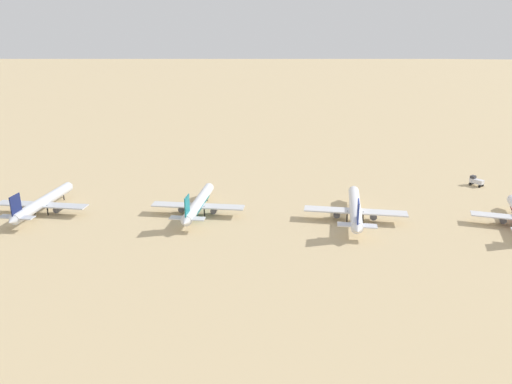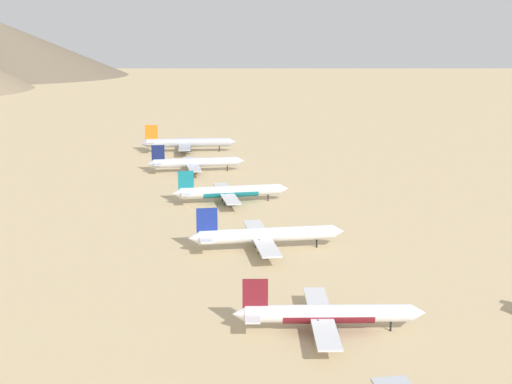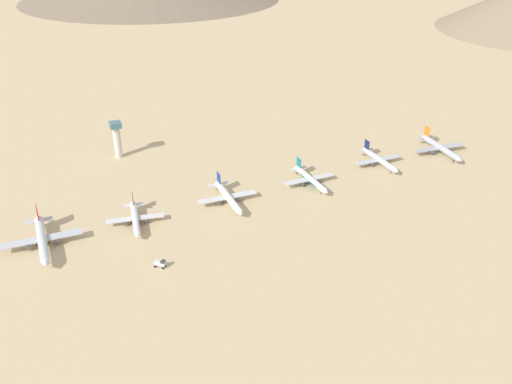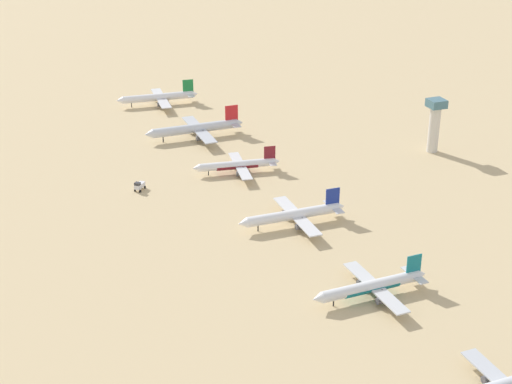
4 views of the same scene
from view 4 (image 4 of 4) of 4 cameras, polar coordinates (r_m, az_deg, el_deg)
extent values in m
plane|color=tan|center=(275.11, 2.58, -2.68)|extent=(1857.18, 1857.18, 0.00)
cylinder|color=white|center=(408.32, -7.30, 7.00)|extent=(37.15, 6.60, 3.90)
cone|color=white|center=(405.85, -10.11, 6.71)|extent=(3.56, 4.05, 3.82)
cone|color=white|center=(411.72, -4.54, 7.27)|extent=(3.12, 3.71, 3.51)
cube|color=#197A38|center=(409.70, -5.08, 7.83)|extent=(5.66, 0.77, 7.19)
cube|color=silver|center=(411.02, -4.97, 7.28)|extent=(4.18, 12.53, 0.37)
cube|color=silver|center=(408.75, -7.08, 6.93)|extent=(7.68, 35.19, 0.46)
cylinder|color=#4C4C54|center=(403.25, -7.03, 6.48)|extent=(4.47, 2.67, 2.36)
cylinder|color=#4C4C54|center=(414.86, -7.33, 6.98)|extent=(4.47, 2.67, 2.36)
cylinder|color=black|center=(407.20, -9.24, 6.49)|extent=(0.45, 0.45, 3.92)
cylinder|color=black|center=(406.89, -6.86, 6.62)|extent=(0.45, 0.45, 3.92)
cylinder|color=black|center=(411.92, -6.99, 6.83)|extent=(0.45, 0.45, 3.92)
cylinder|color=silver|center=(358.88, -4.53, 4.74)|extent=(40.94, 4.58, 4.32)
cone|color=silver|center=(353.67, -8.00, 4.27)|extent=(3.66, 4.26, 4.23)
cone|color=silver|center=(365.30, -1.21, 5.17)|extent=(3.21, 3.91, 3.89)
cube|color=red|center=(362.38, -1.83, 5.85)|extent=(6.25, 0.44, 7.96)
cube|color=#B6BBC5|center=(364.09, -1.72, 5.17)|extent=(3.73, 13.66, 0.41)
cube|color=#B6BBC5|center=(359.59, -4.27, 4.66)|extent=(5.93, 38.68, 0.51)
cylinder|color=#4C4C54|center=(353.74, -4.08, 4.06)|extent=(4.79, 2.64, 2.61)
cylinder|color=#4C4C54|center=(366.04, -4.71, 4.75)|extent=(4.79, 2.64, 2.61)
cylinder|color=black|center=(355.99, -6.92, 4.02)|extent=(0.50, 0.50, 4.34)
cylinder|color=black|center=(357.86, -3.95, 4.26)|extent=(0.50, 0.50, 4.34)
cylinder|color=black|center=(363.18, -4.23, 4.55)|extent=(0.50, 0.50, 4.34)
cylinder|color=white|center=(319.17, -1.42, 2.04)|extent=(31.98, 7.75, 3.36)
cone|color=white|center=(316.54, -4.50, 1.77)|extent=(3.26, 3.65, 3.29)
cone|color=white|center=(322.67, 1.57, 2.30)|extent=(2.87, 3.34, 3.02)
cube|color=maroon|center=(320.50, 1.02, 2.90)|extent=(4.86, 0.98, 6.19)
cube|color=silver|center=(321.95, 1.11, 2.31)|extent=(4.28, 10.90, 0.32)
cube|color=silver|center=(319.64, -1.19, 1.96)|extent=(8.56, 30.38, 0.40)
cylinder|color=#4C4C54|center=(315.18, -1.12, 1.39)|extent=(3.96, 2.53, 2.03)
cylinder|color=#4C4C54|center=(324.78, -1.49, 2.10)|extent=(3.96, 2.53, 2.03)
cylinder|color=black|center=(318.02, -3.55, 1.52)|extent=(0.39, 0.39, 3.38)
cylinder|color=black|center=(318.28, -0.94, 1.58)|extent=(0.39, 0.39, 3.38)
cylinder|color=black|center=(322.43, -1.11, 1.89)|extent=(0.39, 0.39, 3.38)
cylinder|color=maroon|center=(319.27, -1.42, 2.00)|extent=(17.80, 5.77, 3.37)
cylinder|color=white|center=(275.32, 2.77, -1.69)|extent=(35.49, 3.91, 3.74)
cone|color=white|center=(268.87, -1.01, -2.34)|extent=(3.17, 3.68, 3.67)
cone|color=white|center=(282.87, 6.33, -1.08)|extent=(2.77, 3.38, 3.37)
cube|color=navy|center=(279.52, 5.72, -0.38)|extent=(5.42, 0.37, 6.90)
cube|color=silver|center=(281.47, 5.79, -1.10)|extent=(3.21, 11.84, 0.35)
cube|color=silver|center=(276.15, 3.05, -1.77)|extent=(5.08, 33.52, 0.44)
cylinder|color=#4C4C54|center=(271.66, 3.39, -2.56)|extent=(4.15, 2.29, 2.27)
cylinder|color=#4C4C54|center=(281.32, 2.41, -1.55)|extent=(4.15, 2.29, 2.27)
cylinder|color=black|center=(271.71, 0.15, -2.57)|extent=(0.43, 0.43, 3.76)
cylinder|color=black|center=(275.15, 3.45, -2.25)|extent=(0.43, 0.43, 3.76)
cylinder|color=black|center=(279.32, 3.02, -1.81)|extent=(0.43, 0.43, 3.76)
cylinder|color=silver|center=(235.25, 8.57, -6.92)|extent=(33.67, 4.83, 3.54)
cone|color=silver|center=(227.35, 4.57, -7.91)|extent=(3.11, 3.58, 3.47)
cone|color=silver|center=(244.16, 12.23, -5.98)|extent=(2.73, 3.29, 3.19)
cube|color=#14727F|center=(240.38, 11.65, -5.30)|extent=(5.14, 0.52, 6.52)
cube|color=silver|center=(242.54, 11.69, -6.05)|extent=(3.41, 11.29, 0.34)
cube|color=silver|center=(236.22, 8.85, -6.98)|extent=(5.87, 31.85, 0.42)
cylinder|color=#4C4C54|center=(232.56, 9.38, -7.94)|extent=(3.99, 2.29, 2.14)
cylinder|color=#4C4C54|center=(240.57, 7.99, -6.65)|extent=(3.99, 2.29, 2.14)
cylinder|color=black|center=(230.74, 5.79, -8.06)|extent=(0.41, 0.41, 3.56)
cylinder|color=black|center=(235.72, 9.33, -7.52)|extent=(0.41, 0.41, 3.56)
cylinder|color=black|center=(239.17, 8.72, -6.96)|extent=(0.41, 0.41, 3.56)
cylinder|color=#14727F|center=(235.38, 8.56, -6.98)|extent=(18.58, 4.25, 3.55)
cylinder|color=#4C4C54|center=(208.20, 16.96, -13.11)|extent=(3.99, 2.24, 2.16)
cube|color=silver|center=(307.35, -8.64, 0.49)|extent=(5.16, 5.42, 1.70)
cube|color=#333338|center=(305.44, -8.81, 0.61)|extent=(2.74, 2.72, 1.10)
cylinder|color=black|center=(305.83, -8.61, 0.08)|extent=(0.99, 1.06, 1.10)
cylinder|color=black|center=(306.89, -8.98, 0.14)|extent=(0.99, 1.06, 1.10)
cylinder|color=black|center=(308.96, -8.26, 0.36)|extent=(0.99, 1.06, 1.10)
cylinder|color=black|center=(310.01, -8.63, 0.42)|extent=(0.99, 1.06, 1.10)
cylinder|color=beige|center=(348.57, 13.08, 4.53)|extent=(4.80, 4.80, 20.69)
cube|color=#3F6B7A|center=(344.76, 13.27, 6.43)|extent=(7.20, 7.20, 3.60)
camera|label=1|loc=(340.31, 28.60, 10.59)|focal=33.98mm
camera|label=2|loc=(428.70, -2.80, 15.26)|focal=50.14mm
camera|label=3|loc=(356.64, -51.85, 20.53)|focal=39.63mm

